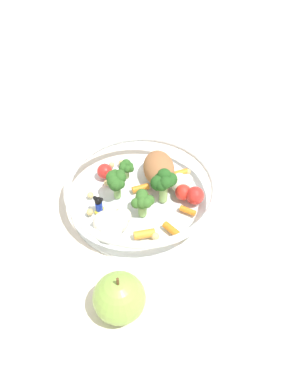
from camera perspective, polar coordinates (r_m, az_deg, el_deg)
name	(u,v)px	position (r m, az deg, el deg)	size (l,w,h in m)	color
ground_plane	(141,198)	(0.67, -0.45, -0.91)	(2.40, 2.40, 0.00)	silver
food_container	(144,191)	(0.64, 0.05, 0.17)	(0.25, 0.25, 0.07)	white
loose_apple	(119,298)	(0.52, -3.58, -14.95)	(0.07, 0.07, 0.08)	#8CB74C
folded_napkin	(122,125)	(0.82, -3.25, 9.56)	(0.11, 0.10, 0.01)	white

